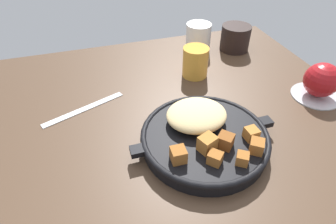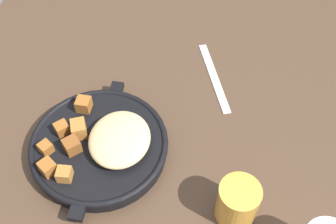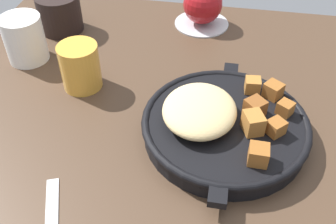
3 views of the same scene
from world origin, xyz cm
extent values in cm
cube|color=#473323|center=(0.00, 0.00, -1.20)|extent=(94.69, 85.89, 2.40)
cylinder|color=black|center=(5.75, -7.24, 1.52)|extent=(24.35, 24.35, 3.04)
torus|color=black|center=(5.75, -7.24, 2.79)|extent=(25.06, 25.06, 1.20)
cube|color=black|center=(19.13, -7.24, 2.58)|extent=(2.64, 2.40, 1.20)
cube|color=black|center=(-7.64, -7.24, 2.58)|extent=(2.64, 2.40, 1.20)
ellipsoid|color=#DBBC7F|center=(5.47, -3.29, 4.78)|extent=(12.22, 10.87, 3.48)
cube|color=brown|center=(7.94, -11.28, 4.36)|extent=(3.69, 3.69, 2.66)
cube|color=#A86B2D|center=(4.43, -11.06, 4.54)|extent=(3.76, 3.51, 3.02)
cube|color=#A86B2D|center=(13.52, -10.86, 4.19)|extent=(2.47, 2.53, 2.30)
cube|color=#935623|center=(8.97, -15.76, 4.07)|extent=(2.90, 2.91, 2.06)
cube|color=#935623|center=(4.52, -14.28, 4.13)|extent=(3.20, 3.20, 2.18)
cube|color=#935623|center=(12.75, -14.03, 4.24)|extent=(3.45, 3.49, 2.40)
cube|color=#935623|center=(-1.31, -11.89, 4.33)|extent=(2.64, 2.67, 2.60)
cylinder|color=#B7BABF|center=(38.46, 0.29, 0.30)|extent=(11.58, 11.58, 0.60)
sphere|color=maroon|center=(38.46, 0.29, 4.69)|extent=(8.18, 8.18, 8.18)
cube|color=silver|center=(-16.18, 11.57, 0.18)|extent=(19.00, 8.64, 0.36)
cylinder|color=black|center=(31.07, 28.66, 3.79)|extent=(8.83, 8.83, 7.58)
cylinder|color=white|center=(19.70, 30.84, 4.34)|extent=(7.43, 7.43, 8.67)
cylinder|color=gold|center=(13.70, 18.00, 4.00)|extent=(6.76, 6.76, 8.01)
camera|label=1|loc=(-12.83, -42.81, 40.79)|focal=30.15mm
camera|label=2|loc=(44.58, 11.95, 66.23)|focal=45.02mm
camera|label=3|loc=(-37.07, -6.32, 43.09)|focal=42.00mm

